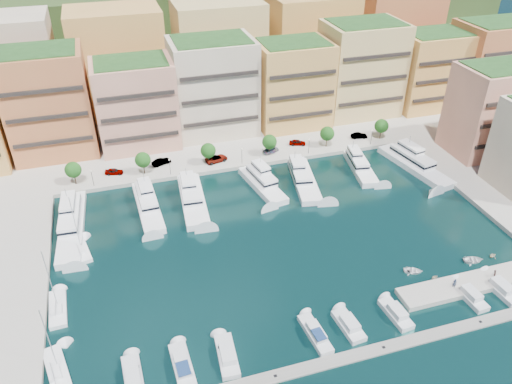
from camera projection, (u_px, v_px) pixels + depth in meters
ground at (283, 241)px, 101.07m from camera, size 400.00×400.00×0.00m
north_quay at (215, 118)px, 150.70m from camera, size 220.00×64.00×2.00m
hillside at (186, 67)px, 189.13m from camera, size 240.00×40.00×58.00m
south_pontoon at (331, 363)px, 76.32m from camera, size 72.00×2.20×0.35m
finger_pier at (479, 283)px, 90.79m from camera, size 32.00×5.00×2.00m
apartment_1 at (49, 103)px, 124.10m from camera, size 20.00×16.50×26.80m
apartment_2 at (136, 104)px, 128.73m from camera, size 20.00×15.50×22.80m
apartment_3 at (213, 87)px, 134.65m from camera, size 22.00×16.50×25.80m
apartment_4 at (292, 84)px, 138.97m from camera, size 20.00×15.50×23.80m
apartment_5 at (361, 69)px, 145.13m from camera, size 22.00×16.50×26.80m
apartment_6 at (429, 70)px, 150.00m from camera, size 20.00×15.50×22.80m
apartment_7 at (490, 63)px, 152.74m from camera, size 22.00×16.50×24.80m
apartment_east_a at (490, 110)px, 125.50m from camera, size 18.00×14.50×22.80m
backblock_0 at (9, 72)px, 138.11m from camera, size 26.00×18.00×30.00m
backblock_1 at (119, 61)px, 145.45m from camera, size 26.00×18.00×30.00m
backblock_2 at (219, 52)px, 152.78m from camera, size 26.00×18.00×30.00m
backblock_3 at (310, 44)px, 160.12m from camera, size 26.00×18.00×30.00m
backblock_4 at (393, 36)px, 167.45m from camera, size 26.00×18.00×30.00m
tree_0 at (73, 170)px, 115.51m from camera, size 3.80×3.80×5.65m
tree_1 at (143, 160)px, 119.43m from camera, size 3.80×3.80×5.65m
tree_2 at (208, 151)px, 123.34m from camera, size 3.80×3.80×5.65m
tree_3 at (269, 142)px, 127.25m from camera, size 3.80×3.80×5.65m
tree_4 at (327, 134)px, 131.16m from camera, size 3.80×3.80×5.65m
tree_5 at (381, 126)px, 135.07m from camera, size 3.80×3.80×5.65m
lamppost_0 at (92, 176)px, 115.15m from camera, size 0.30×0.30×4.20m
lamppost_1 at (170, 164)px, 119.55m from camera, size 0.30×0.30×4.20m
lamppost_2 at (242, 154)px, 123.95m from camera, size 0.30×0.30×4.20m
lamppost_3 at (309, 144)px, 128.35m from camera, size 0.30×0.30×4.20m
lamppost_4 at (372, 135)px, 132.76m from camera, size 0.30×0.30×4.20m
yacht_0 at (71, 222)px, 104.38m from camera, size 6.11×25.39×7.30m
yacht_1 at (148, 204)px, 110.27m from camera, size 5.29×20.04×7.30m
yacht_2 at (192, 197)px, 112.42m from camera, size 6.52×20.92×7.30m
yacht_3 at (262, 182)px, 117.74m from camera, size 7.43×17.86×7.30m
yacht_4 at (303, 178)px, 119.45m from camera, size 8.28×20.07×7.30m
yacht_5 at (359, 165)px, 124.37m from camera, size 6.90×16.93×7.30m
yacht_6 at (413, 163)px, 125.36m from camera, size 9.15×23.27×7.30m
cruiser_0 at (134, 379)px, 73.21m from camera, size 3.02×8.63×2.55m
cruiser_1 at (183, 367)px, 74.96m from camera, size 3.08×8.96×2.66m
cruiser_2 at (227, 356)px, 76.68m from camera, size 3.32×8.28×2.55m
cruiser_4 at (315, 334)px, 80.24m from camera, size 3.05×8.66×2.66m
cruiser_5 at (349, 326)px, 81.73m from camera, size 3.30×7.29×2.55m
cruiser_6 at (396, 314)px, 83.86m from camera, size 3.16×7.37×2.55m
cruiser_8 at (469, 296)px, 87.41m from camera, size 2.96×7.74×2.55m
cruiser_9 at (500, 288)px, 88.96m from camera, size 3.46×8.49×2.55m
sailboat_0 at (58, 372)px, 74.57m from camera, size 4.92×10.10×13.20m
sailboat_1 at (58, 309)px, 85.05m from camera, size 3.15×8.87×13.20m
sailboat_2 at (81, 251)px, 97.96m from camera, size 4.26×8.36×13.20m
tender_3 at (493, 255)px, 96.69m from camera, size 1.89×1.72×0.86m
tender_0 at (413, 271)px, 93.11m from camera, size 4.25×3.74×0.73m
tender_1 at (435, 277)px, 91.64m from camera, size 1.61×1.45×0.75m
tender_2 at (473, 260)px, 95.61m from camera, size 4.44×3.59×0.81m
car_0 at (114, 171)px, 120.80m from camera, size 4.62×2.77×1.47m
car_1 at (161, 162)px, 124.64m from camera, size 5.09×3.26×1.58m
car_2 at (216, 159)px, 125.95m from camera, size 6.24×3.94×1.61m
car_3 at (271, 150)px, 130.06m from camera, size 5.16×3.73×1.39m
car_4 at (297, 142)px, 133.50m from camera, size 4.74×3.17×1.50m
car_5 at (359, 136)px, 136.89m from camera, size 4.65×2.38×1.46m
person_0 at (455, 283)px, 88.15m from camera, size 0.80×0.78×1.86m
person_1 at (494, 274)px, 90.31m from camera, size 0.99×0.90×1.64m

